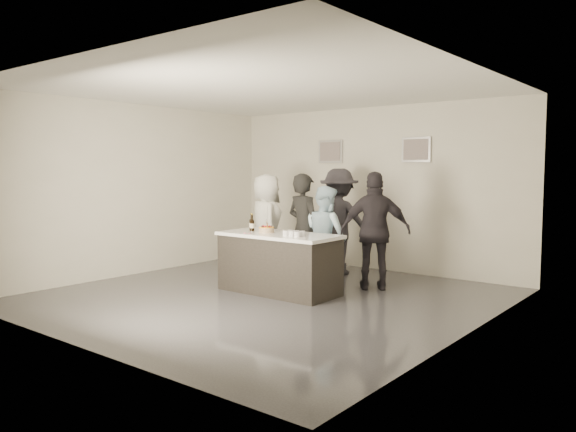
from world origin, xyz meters
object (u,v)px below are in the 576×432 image
object	(u,v)px
person_main_blue	(326,236)
person_guest_right	(375,231)
cake	(266,230)
person_main_black	(304,229)
bar_counter	(279,263)
beer_bottle_b	(252,223)
person_guest_left	(267,224)
beer_bottle_a	(251,222)
person_guest_back	(339,221)

from	to	relation	value
person_main_blue	person_guest_right	xyz separation A→B (m)	(0.76, 0.25, 0.11)
cake	person_main_black	world-z (taller)	person_main_black
bar_counter	beer_bottle_b	xyz separation A→B (m)	(-0.50, -0.04, 0.58)
person_main_blue	person_guest_left	world-z (taller)	person_guest_left
beer_bottle_a	person_main_blue	xyz separation A→B (m)	(0.85, 0.82, -0.23)
bar_counter	person_guest_right	world-z (taller)	person_guest_right
beer_bottle_a	person_guest_left	bearing A→B (deg)	119.00
beer_bottle_b	person_guest_right	xyz separation A→B (m)	(1.52, 1.14, -0.12)
person_guest_left	beer_bottle_b	bearing A→B (deg)	159.66
person_guest_right	person_guest_left	bearing A→B (deg)	-33.09
cake	person_guest_back	distance (m)	1.89
person_guest_right	person_guest_back	distance (m)	1.38
cake	person_guest_left	distance (m)	1.48
beer_bottle_a	person_main_black	xyz separation A→B (m)	(0.52, 0.68, -0.13)
bar_counter	cake	xyz separation A→B (m)	(-0.21, -0.05, 0.49)
beer_bottle_b	person_guest_right	size ratio (longest dim) A/B	0.14
person_main_black	person_guest_left	bearing A→B (deg)	-9.59
cake	beer_bottle_a	distance (m)	0.40
person_main_black	person_guest_back	distance (m)	1.14
beer_bottle_a	person_guest_left	xyz separation A→B (m)	(-0.58, 1.04, -0.14)
person_guest_back	cake	bearing A→B (deg)	70.35
beer_bottle_b	person_main_blue	distance (m)	1.20
cake	person_main_black	xyz separation A→B (m)	(0.14, 0.76, -0.04)
person_guest_right	person_guest_back	bearing A→B (deg)	-66.42
person_main_black	person_guest_right	bearing A→B (deg)	-151.84
beer_bottle_b	person_main_blue	size ratio (longest dim) A/B	0.16
beer_bottle_a	person_guest_back	size ratio (longest dim) A/B	0.14
bar_counter	cake	distance (m)	0.53
person_main_blue	person_guest_left	distance (m)	1.45
person_main_black	person_guest_left	distance (m)	1.15
person_main_black	person_guest_right	distance (m)	1.15
person_main_black	person_main_blue	world-z (taller)	person_main_black
person_main_blue	beer_bottle_b	bearing A→B (deg)	70.75
person_main_black	person_guest_left	xyz separation A→B (m)	(-1.10, 0.36, -0.01)
person_guest_left	cake	bearing A→B (deg)	169.50
person_main_black	person_guest_back	size ratio (longest dim) A/B	0.96
person_main_blue	person_guest_left	size ratio (longest dim) A/B	0.90
beer_bottle_b	person_guest_left	xyz separation A→B (m)	(-0.66, 1.12, -0.14)
cake	beer_bottle_b	size ratio (longest dim) A/B	0.90
person_main_blue	bar_counter	bearing A→B (deg)	94.18
beer_bottle_a	person_guest_back	xyz separation A→B (m)	(0.44, 1.81, -0.09)
beer_bottle_a	person_guest_left	size ratio (longest dim) A/B	0.15
beer_bottle_a	person_main_black	world-z (taller)	person_main_black
beer_bottle_b	person_guest_back	world-z (taller)	person_guest_back
beer_bottle_b	beer_bottle_a	bearing A→B (deg)	137.88
person_guest_left	person_guest_back	distance (m)	1.28
bar_counter	cake	bearing A→B (deg)	-167.54
beer_bottle_a	person_guest_left	distance (m)	1.20
person_main_blue	person_guest_back	bearing A→B (deg)	-46.57
person_guest_left	person_guest_right	xyz separation A→B (m)	(2.18, 0.02, 0.03)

